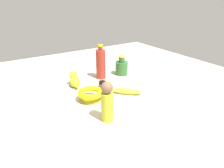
{
  "coord_description": "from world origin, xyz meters",
  "views": [
    {
      "loc": [
        -0.59,
        -0.92,
        0.54
      ],
      "look_at": [
        0.0,
        0.0,
        0.05
      ],
      "focal_mm": 32.5,
      "sensor_mm": 36.0,
      "label": 1
    }
  ],
  "objects_px": {
    "nail_polish_jar": "(102,85)",
    "bottle_short": "(122,67)",
    "cat_figurine": "(75,80)",
    "person_figure_adult": "(107,102)",
    "bowl": "(91,94)",
    "bottle_tall": "(101,64)",
    "banana": "(127,91)"
  },
  "relations": [
    {
      "from": "bottle_tall",
      "to": "bowl",
      "type": "relative_size",
      "value": 1.65
    },
    {
      "from": "person_figure_adult",
      "to": "bowl",
      "type": "distance_m",
      "value": 0.23
    },
    {
      "from": "bottle_tall",
      "to": "bottle_short",
      "type": "bearing_deg",
      "value": -7.07
    },
    {
      "from": "cat_figurine",
      "to": "banana",
      "type": "bearing_deg",
      "value": -51.78
    },
    {
      "from": "nail_polish_jar",
      "to": "cat_figurine",
      "type": "bearing_deg",
      "value": 137.06
    },
    {
      "from": "cat_figurine",
      "to": "bowl",
      "type": "height_order",
      "value": "cat_figurine"
    },
    {
      "from": "cat_figurine",
      "to": "bottle_tall",
      "type": "bearing_deg",
      "value": 8.19
    },
    {
      "from": "bottle_short",
      "to": "nail_polish_jar",
      "type": "height_order",
      "value": "bottle_short"
    },
    {
      "from": "person_figure_adult",
      "to": "nail_polish_jar",
      "type": "height_order",
      "value": "person_figure_adult"
    },
    {
      "from": "person_figure_adult",
      "to": "bowl",
      "type": "xyz_separation_m",
      "value": [
        0.02,
        0.22,
        -0.06
      ]
    },
    {
      "from": "bottle_tall",
      "to": "bowl",
      "type": "height_order",
      "value": "bottle_tall"
    },
    {
      "from": "bowl",
      "to": "cat_figurine",
      "type": "bearing_deg",
      "value": 90.16
    },
    {
      "from": "bottle_short",
      "to": "bowl",
      "type": "bearing_deg",
      "value": -148.13
    },
    {
      "from": "banana",
      "to": "cat_figurine",
      "type": "bearing_deg",
      "value": -6.77
    },
    {
      "from": "nail_polish_jar",
      "to": "banana",
      "type": "bearing_deg",
      "value": -61.44
    },
    {
      "from": "nail_polish_jar",
      "to": "bottle_short",
      "type": "bearing_deg",
      "value": 29.18
    },
    {
      "from": "bottle_short",
      "to": "person_figure_adult",
      "type": "xyz_separation_m",
      "value": [
        -0.39,
        -0.45,
        0.04
      ]
    },
    {
      "from": "bottle_short",
      "to": "cat_figurine",
      "type": "relative_size",
      "value": 1.11
    },
    {
      "from": "bottle_tall",
      "to": "cat_figurine",
      "type": "height_order",
      "value": "bottle_tall"
    },
    {
      "from": "bottle_tall",
      "to": "person_figure_adult",
      "type": "relative_size",
      "value": 1.21
    },
    {
      "from": "bottle_tall",
      "to": "banana",
      "type": "distance_m",
      "value": 0.31
    },
    {
      "from": "cat_figurine",
      "to": "bowl",
      "type": "relative_size",
      "value": 0.89
    },
    {
      "from": "person_figure_adult",
      "to": "nail_polish_jar",
      "type": "xyz_separation_m",
      "value": [
        0.16,
        0.31,
        -0.07
      ]
    },
    {
      "from": "bowl",
      "to": "banana",
      "type": "bearing_deg",
      "value": -12.93
    },
    {
      "from": "bottle_short",
      "to": "bowl",
      "type": "height_order",
      "value": "bottle_short"
    },
    {
      "from": "nail_polish_jar",
      "to": "bowl",
      "type": "distance_m",
      "value": 0.16
    },
    {
      "from": "banana",
      "to": "person_figure_adult",
      "type": "bearing_deg",
      "value": 80.48
    },
    {
      "from": "bottle_tall",
      "to": "bowl",
      "type": "bearing_deg",
      "value": -129.88
    },
    {
      "from": "banana",
      "to": "nail_polish_jar",
      "type": "xyz_separation_m",
      "value": [
        -0.08,
        0.15,
        0.0
      ]
    },
    {
      "from": "cat_figurine",
      "to": "nail_polish_jar",
      "type": "distance_m",
      "value": 0.18
    },
    {
      "from": "person_figure_adult",
      "to": "bottle_short",
      "type": "bearing_deg",
      "value": 48.51
    },
    {
      "from": "nail_polish_jar",
      "to": "bowl",
      "type": "relative_size",
      "value": 0.33
    }
  ]
}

